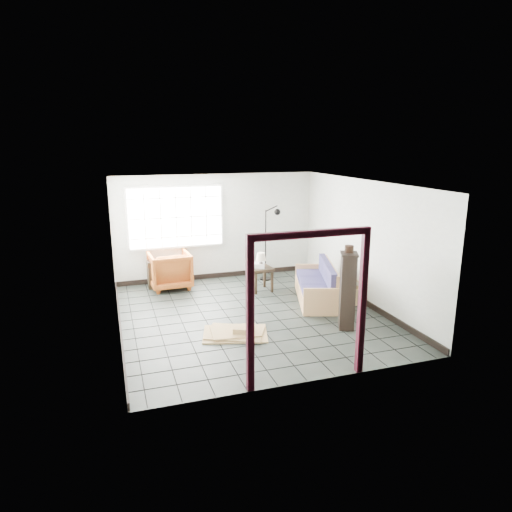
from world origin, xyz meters
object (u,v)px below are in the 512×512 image
object	(u,v)px
side_table	(260,271)
tall_shelf	(348,290)
futon_sofa	(318,287)
armchair	(170,268)

from	to	relation	value
side_table	tall_shelf	world-z (taller)	tall_shelf
side_table	tall_shelf	xyz separation A→B (m)	(0.80, -2.56, 0.26)
futon_sofa	side_table	world-z (taller)	futon_sofa
armchair	side_table	size ratio (longest dim) A/B	1.69
futon_sofa	armchair	world-z (taller)	armchair
tall_shelf	side_table	bearing A→B (deg)	131.31
futon_sofa	armchair	xyz separation A→B (m)	(-2.92, 1.91, 0.17)
tall_shelf	futon_sofa	bearing A→B (deg)	107.62
futon_sofa	armchair	bearing A→B (deg)	165.06
futon_sofa	armchair	distance (m)	3.49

